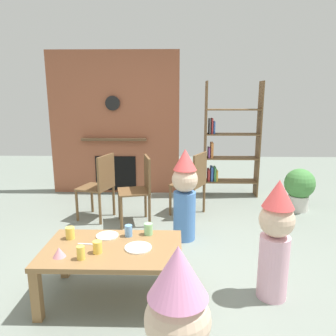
{
  "coord_description": "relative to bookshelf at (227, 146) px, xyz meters",
  "views": [
    {
      "loc": [
        0.22,
        -2.87,
        1.65
      ],
      "look_at": [
        0.15,
        0.4,
        0.92
      ],
      "focal_mm": 34.03,
      "sensor_mm": 36.0,
      "label": 1
    }
  ],
  "objects": [
    {
      "name": "ground_plane",
      "position": [
        -1.09,
        -2.4,
        -0.86
      ],
      "size": [
        12.0,
        12.0,
        0.0
      ],
      "primitive_type": "plane",
      "color": "gray"
    },
    {
      "name": "brick_fireplace_feature",
      "position": [
        -1.9,
        0.2,
        0.34
      ],
      "size": [
        2.2,
        0.28,
        2.4
      ],
      "color": "#935138",
      "rests_on": "ground_plane"
    },
    {
      "name": "bookshelf",
      "position": [
        0.0,
        0.0,
        0.0
      ],
      "size": [
        0.9,
        0.28,
        1.9
      ],
      "color": "brown",
      "rests_on": "ground_plane"
    },
    {
      "name": "coffee_table",
      "position": [
        -1.37,
        -2.89,
        -0.47
      ],
      "size": [
        1.13,
        0.7,
        0.45
      ],
      "color": "olive",
      "rests_on": "ground_plane"
    },
    {
      "name": "paper_cup_near_left",
      "position": [
        -1.27,
        -2.68,
        -0.35
      ],
      "size": [
        0.07,
        0.07,
        0.1
      ],
      "primitive_type": "cylinder",
      "color": "#669EE0",
      "rests_on": "coffee_table"
    },
    {
      "name": "paper_cup_near_right",
      "position": [
        -1.77,
        -2.74,
        -0.35
      ],
      "size": [
        0.08,
        0.08,
        0.1
      ],
      "primitive_type": "cylinder",
      "color": "#F2CC4C",
      "rests_on": "coffee_table"
    },
    {
      "name": "paper_cup_center",
      "position": [
        -1.47,
        -2.99,
        -0.36
      ],
      "size": [
        0.07,
        0.07,
        0.1
      ],
      "primitive_type": "cylinder",
      "color": "#F2CC4C",
      "rests_on": "coffee_table"
    },
    {
      "name": "paper_cup_far_left",
      "position": [
        -1.57,
        -3.09,
        -0.35
      ],
      "size": [
        0.06,
        0.06,
        0.1
      ],
      "primitive_type": "cylinder",
      "color": "#F2CC4C",
      "rests_on": "coffee_table"
    },
    {
      "name": "paper_cup_far_right",
      "position": [
        -1.1,
        -2.64,
        -0.35
      ],
      "size": [
        0.08,
        0.08,
        0.1
      ],
      "primitive_type": "cylinder",
      "color": "#8CD18C",
      "rests_on": "coffee_table"
    },
    {
      "name": "paper_plate_front",
      "position": [
        -1.46,
        -2.68,
        -0.4
      ],
      "size": [
        0.19,
        0.19,
        0.01
      ],
      "primitive_type": "cylinder",
      "color": "white",
      "rests_on": "coffee_table"
    },
    {
      "name": "paper_plate_rear",
      "position": [
        -1.16,
        -2.9,
        -0.4
      ],
      "size": [
        0.22,
        0.22,
        0.01
      ],
      "primitive_type": "cylinder",
      "color": "white",
      "rests_on": "coffee_table"
    },
    {
      "name": "birthday_cake_slice",
      "position": [
        -1.75,
        -3.06,
        -0.36
      ],
      "size": [
        0.1,
        0.1,
        0.08
      ],
      "primitive_type": "cone",
      "color": "pink",
      "rests_on": "coffee_table"
    },
    {
      "name": "table_fork",
      "position": [
        -1.6,
        -2.84,
        -0.4
      ],
      "size": [
        0.15,
        0.03,
        0.01
      ],
      "primitive_type": "cube",
      "rotation": [
        0.0,
        0.0,
        3.06
      ],
      "color": "silver",
      "rests_on": "coffee_table"
    },
    {
      "name": "child_in_pink",
      "position": [
        -0.05,
        -2.85,
        -0.32
      ],
      "size": [
        0.28,
        0.28,
        1.02
      ],
      "rotation": [
        0.0,
        0.0,
        -3.12
      ],
      "color": "#EAB2C6",
      "rests_on": "ground_plane"
    },
    {
      "name": "child_by_the_chairs",
      "position": [
        -0.75,
        -1.74,
        -0.29
      ],
      "size": [
        0.3,
        0.3,
        1.08
      ],
      "rotation": [
        0.0,
        0.0,
        -2.07
      ],
      "color": "#4C7FC6",
      "rests_on": "ground_plane"
    },
    {
      "name": "dining_chair_left",
      "position": [
        -1.87,
        -1.14,
        -0.35
      ],
      "size": [
        0.51,
        0.51,
        0.9
      ],
      "rotation": [
        0.0,
        0.0,
        2.81
      ],
      "color": "brown",
      "rests_on": "ground_plane"
    },
    {
      "name": "dining_chair_middle",
      "position": [
        -1.32,
        -1.25,
        -0.35
      ],
      "size": [
        0.48,
        0.48,
        0.9
      ],
      "rotation": [
        0.0,
        0.0,
        3.37
      ],
      "color": "brown",
      "rests_on": "ground_plane"
    },
    {
      "name": "dining_chair_right",
      "position": [
        -0.61,
        -0.96,
        -0.35
      ],
      "size": [
        0.54,
        0.54,
        0.9
      ],
      "rotation": [
        0.0,
        0.0,
        2.64
      ],
      "color": "brown",
      "rests_on": "ground_plane"
    },
    {
      "name": "potted_plant_tall",
      "position": [
        0.96,
        -0.73,
        -0.5
      ],
      "size": [
        0.44,
        0.44,
        0.63
      ],
      "color": "beige",
      "rests_on": "ground_plane"
    }
  ]
}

